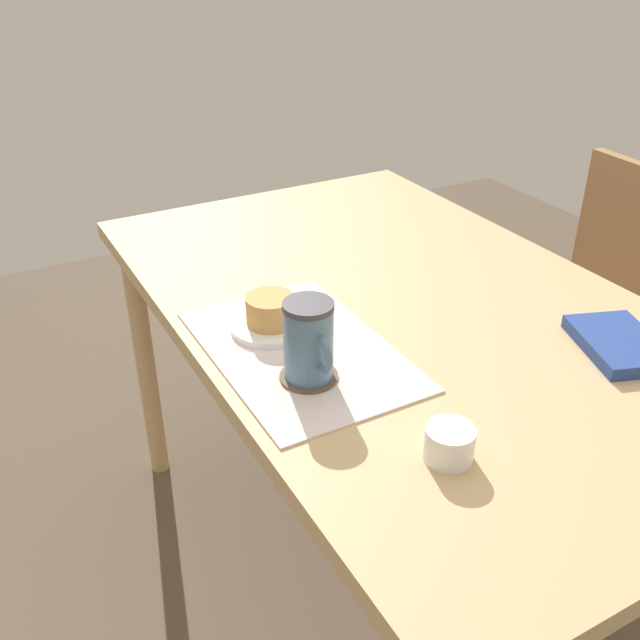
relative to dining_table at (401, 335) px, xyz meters
name	(u,v)px	position (x,y,z in m)	size (l,w,h in m)	color
ground_plane	(385,575)	(0.00, 0.00, -0.70)	(4.40, 4.40, 0.02)	brown
dining_table	(401,335)	(0.00, 0.00, 0.00)	(1.39, 0.84, 0.76)	tan
wooden_chair	(590,307)	(-0.15, 0.74, -0.21)	(0.44, 0.44, 0.85)	#997047
placemat	(300,350)	(0.06, -0.26, 0.08)	(0.44, 0.29, 0.00)	silver
pastry_plate	(271,326)	(-0.03, -0.27, 0.08)	(0.15, 0.15, 0.01)	white
pastry	(271,310)	(-0.03, -0.27, 0.12)	(0.09, 0.09, 0.05)	tan
coffee_coaster	(309,376)	(0.14, -0.28, 0.08)	(0.10, 0.10, 0.01)	brown
coffee_mug	(309,341)	(0.15, -0.28, 0.15)	(0.11, 0.08, 0.13)	slate
sugar_bowl	(449,444)	(0.40, -0.20, 0.10)	(0.07, 0.07, 0.05)	white
small_book	(619,344)	(0.32, 0.23, 0.09)	(0.18, 0.12, 0.02)	navy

